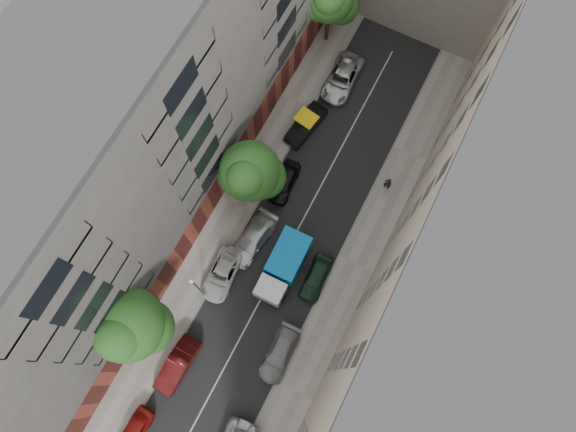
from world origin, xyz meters
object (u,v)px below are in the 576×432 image
Objects in this scene: lamp_post at (196,286)px; car_left_5 at (306,124)px; car_left_4 at (284,182)px; car_right_1 at (280,354)px; car_left_6 at (342,78)px; tree_near at (129,327)px; tarp_truck at (283,266)px; pedestrian at (388,183)px; tree_far at (331,1)px; car_left_3 at (253,239)px; tree_mid at (250,174)px; car_left_2 at (222,274)px; car_right_2 at (316,277)px; car_left_1 at (177,365)px.

car_left_5 is at bearing 87.95° from lamp_post.
car_left_4 is 0.89× the size of car_right_1.
tree_near is at bearing -100.09° from car_left_6.
car_left_6 is 24.52m from car_right_1.
tarp_truck is 11.20m from pedestrian.
tree_far is at bearing 114.46° from car_left_5.
tree_near is at bearing -101.73° from car_left_3.
tree_mid is at bearing -84.95° from tree_far.
tree_far is 16.02m from pedestrian.
car_right_1 is (6.11, -12.54, -0.03)m from car_left_4.
tree_near reaches higher than car_left_4.
car_left_2 is at bearing 152.11° from car_right_1.
car_left_2 is 14.80m from car_left_5.
car_right_1 is at bearing -78.46° from car_left_6.
car_left_3 reaches higher than car_right_2.
lamp_post reaches higher than pedestrian.
car_left_6 is at bearing 85.17° from car_left_4.
car_left_4 is at bearing -77.70° from tree_far.
car_left_3 is 12.13m from pedestrian.
tree_mid is at bearing 123.15° from car_left_3.
car_left_5 is (-0.80, 11.20, 0.00)m from car_left_3.
lamp_post is at bearing -82.43° from car_left_5.
car_left_1 is 12.51m from car_right_2.
car_left_4 is at bearing 82.86° from lamp_post.
lamp_post is at bearing -97.25° from car_left_3.
car_left_5 is 17.07m from lamp_post.
tree_near reaches higher than car_right_1.
tarp_truck is 0.75× the size of tree_mid.
car_right_2 is (6.77, 3.20, 0.04)m from car_left_2.
tree_far reaches higher than car_left_1.
car_left_3 is at bearing 75.93° from lamp_post.
pedestrian is (10.94, -10.90, -4.26)m from tree_far.
lamp_post is (0.30, -9.03, -1.53)m from tree_mid.
lamp_post is at bearing 167.71° from car_right_1.
tarp_truck is 1.29× the size of car_left_5.
car_left_2 is at bearing 60.91° from pedestrian.
tarp_truck reaches higher than car_left_4.
car_left_4 is at bearing 77.79° from tree_near.
pedestrian is at bearing 70.86° from car_left_1.
car_right_2 is 14.58m from tree_near.
car_left_3 is 6.51m from lamp_post.
car_left_2 is at bearing -99.80° from car_left_4.
car_right_2 is at bearing 20.95° from car_left_2.
car_left_4 is 5.66m from car_left_5.
tree_far is at bearing 97.48° from car_left_4.
tarp_truck reaches higher than car_left_6.
lamp_post is at bearing 103.09° from car_left_1.
tree_near is (-3.41, -15.77, 5.42)m from car_left_4.
car_right_2 is at bearing 46.16° from tree_near.
tarp_truck reaches higher than car_left_3.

